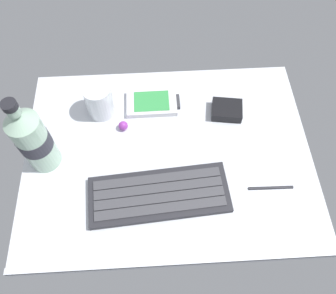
{
  "coord_description": "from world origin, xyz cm",
  "views": [
    {
      "loc": [
        -1.99,
        -35.17,
        66.05
      ],
      "look_at": [
        0.0,
        0.0,
        3.0
      ],
      "focal_mm": 35.73,
      "sensor_mm": 36.0,
      "label": 1
    }
  ],
  "objects_px": {
    "handheld_device": "(152,103)",
    "trackball_mouse": "(123,126)",
    "keyboard": "(159,195)",
    "stylus_pen": "(271,187)",
    "water_bottle": "(33,139)",
    "juice_cup": "(100,101)",
    "charger_block": "(227,110)"
  },
  "relations": [
    {
      "from": "juice_cup",
      "to": "stylus_pen",
      "type": "distance_m",
      "value": 0.43
    },
    {
      "from": "keyboard",
      "to": "juice_cup",
      "type": "height_order",
      "value": "juice_cup"
    },
    {
      "from": "keyboard",
      "to": "handheld_device",
      "type": "relative_size",
      "value": 2.32
    },
    {
      "from": "juice_cup",
      "to": "charger_block",
      "type": "xyz_separation_m",
      "value": [
        0.3,
        -0.02,
        -0.03
      ]
    },
    {
      "from": "handheld_device",
      "to": "trackball_mouse",
      "type": "relative_size",
      "value": 5.83
    },
    {
      "from": "keyboard",
      "to": "water_bottle",
      "type": "distance_m",
      "value": 0.28
    },
    {
      "from": "handheld_device",
      "to": "trackball_mouse",
      "type": "xyz_separation_m",
      "value": [
        -0.07,
        -0.06,
        0.0
      ]
    },
    {
      "from": "juice_cup",
      "to": "water_bottle",
      "type": "relative_size",
      "value": 0.41
    },
    {
      "from": "charger_block",
      "to": "trackball_mouse",
      "type": "height_order",
      "value": "charger_block"
    },
    {
      "from": "water_bottle",
      "to": "trackball_mouse",
      "type": "distance_m",
      "value": 0.2
    },
    {
      "from": "keyboard",
      "to": "stylus_pen",
      "type": "bearing_deg",
      "value": 1.08
    },
    {
      "from": "trackball_mouse",
      "to": "stylus_pen",
      "type": "xyz_separation_m",
      "value": [
        0.31,
        -0.17,
        -0.01
      ]
    },
    {
      "from": "handheld_device",
      "to": "water_bottle",
      "type": "distance_m",
      "value": 0.29
    },
    {
      "from": "keyboard",
      "to": "trackball_mouse",
      "type": "relative_size",
      "value": 13.51
    },
    {
      "from": "trackball_mouse",
      "to": "water_bottle",
      "type": "bearing_deg",
      "value": -156.85
    },
    {
      "from": "handheld_device",
      "to": "stylus_pen",
      "type": "distance_m",
      "value": 0.34
    },
    {
      "from": "water_bottle",
      "to": "charger_block",
      "type": "relative_size",
      "value": 2.97
    },
    {
      "from": "water_bottle",
      "to": "stylus_pen",
      "type": "height_order",
      "value": "water_bottle"
    },
    {
      "from": "charger_block",
      "to": "stylus_pen",
      "type": "xyz_separation_m",
      "value": [
        0.07,
        -0.2,
        -0.01
      ]
    },
    {
      "from": "water_bottle",
      "to": "handheld_device",
      "type": "bearing_deg",
      "value": 29.83
    },
    {
      "from": "handheld_device",
      "to": "juice_cup",
      "type": "height_order",
      "value": "juice_cup"
    },
    {
      "from": "keyboard",
      "to": "juice_cup",
      "type": "xyz_separation_m",
      "value": [
        -0.13,
        0.22,
        0.03
      ]
    },
    {
      "from": "juice_cup",
      "to": "water_bottle",
      "type": "height_order",
      "value": "water_bottle"
    },
    {
      "from": "keyboard",
      "to": "juice_cup",
      "type": "distance_m",
      "value": 0.26
    },
    {
      "from": "keyboard",
      "to": "trackball_mouse",
      "type": "height_order",
      "value": "trackball_mouse"
    },
    {
      "from": "juice_cup",
      "to": "water_bottle",
      "type": "bearing_deg",
      "value": -133.58
    },
    {
      "from": "handheld_device",
      "to": "stylus_pen",
      "type": "height_order",
      "value": "handheld_device"
    },
    {
      "from": "keyboard",
      "to": "juice_cup",
      "type": "bearing_deg",
      "value": 119.51
    },
    {
      "from": "juice_cup",
      "to": "charger_block",
      "type": "height_order",
      "value": "juice_cup"
    },
    {
      "from": "keyboard",
      "to": "stylus_pen",
      "type": "xyz_separation_m",
      "value": [
        0.24,
        0.0,
        -0.0
      ]
    },
    {
      "from": "charger_block",
      "to": "trackball_mouse",
      "type": "relative_size",
      "value": 3.18
    },
    {
      "from": "water_bottle",
      "to": "keyboard",
      "type": "bearing_deg",
      "value": -22.16
    }
  ]
}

